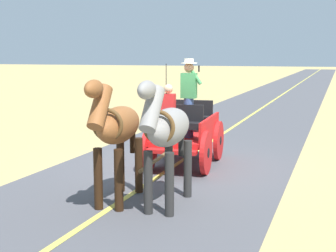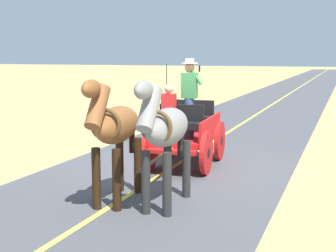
{
  "view_description": "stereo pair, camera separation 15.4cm",
  "coord_description": "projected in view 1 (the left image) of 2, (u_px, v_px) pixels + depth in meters",
  "views": [
    {
      "loc": [
        -3.56,
        10.16,
        2.57
      ],
      "look_at": [
        -0.2,
        1.08,
        1.1
      ],
      "focal_mm": 49.85,
      "sensor_mm": 36.0,
      "label": 1
    },
    {
      "loc": [
        -3.7,
        10.11,
        2.57
      ],
      "look_at": [
        -0.2,
        1.08,
        1.1
      ],
      "focal_mm": 49.85,
      "sensor_mm": 36.0,
      "label": 2
    }
  ],
  "objects": [
    {
      "name": "ground_plane",
      "position": [
        176.0,
        165.0,
        11.03
      ],
      "size": [
        200.0,
        200.0,
        0.0
      ],
      "primitive_type": "plane",
      "color": "tan"
    },
    {
      "name": "horse_drawn_carriage",
      "position": [
        185.0,
        131.0,
        10.87
      ],
      "size": [
        1.58,
        4.52,
        2.5
      ],
      "color": "red",
      "rests_on": "ground"
    },
    {
      "name": "road_centre_stripe",
      "position": [
        176.0,
        165.0,
        11.03
      ],
      "size": [
        0.12,
        160.0,
        0.0
      ],
      "primitive_type": "cube",
      "color": "#DBCC4C",
      "rests_on": "road_surface"
    },
    {
      "name": "horse_near_side",
      "position": [
        167.0,
        131.0,
        7.79
      ],
      "size": [
        0.62,
        2.13,
        2.21
      ],
      "color": "gray",
      "rests_on": "ground"
    },
    {
      "name": "road_surface",
      "position": [
        176.0,
        165.0,
        11.03
      ],
      "size": [
        5.32,
        160.0,
        0.01
      ],
      "primitive_type": "cube",
      "color": "#4C4C51",
      "rests_on": "ground"
    },
    {
      "name": "horse_off_side",
      "position": [
        117.0,
        128.0,
        8.04
      ],
      "size": [
        0.72,
        2.14,
        2.21
      ],
      "color": "brown",
      "rests_on": "ground"
    }
  ]
}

